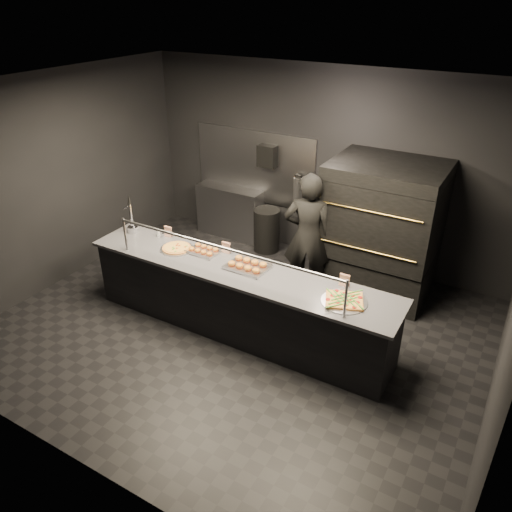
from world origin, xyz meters
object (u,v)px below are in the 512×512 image
at_px(beer_tap, 132,221).
at_px(round_pizza, 177,248).
at_px(pizza_oven, 382,228).
at_px(towel_dispenser, 268,156).
at_px(square_pizza, 344,300).
at_px(worker, 308,237).
at_px(fire_extinguisher, 298,191).
at_px(service_counter, 238,300).
at_px(trash_bin, 267,230).
at_px(slider_tray_b, 247,265).
at_px(slider_tray_a, 204,250).
at_px(prep_shelf, 230,212).

xyz_separation_m(beer_tap, round_pizza, (0.85, -0.10, -0.15)).
relative_size(pizza_oven, towel_dispenser, 5.46).
relative_size(square_pizza, worker, 0.28).
relative_size(fire_extinguisher, round_pizza, 1.17).
relative_size(service_counter, beer_tap, 7.21).
xyz_separation_m(service_counter, fire_extinguisher, (-0.35, 2.40, 0.60)).
relative_size(service_counter, towel_dispenser, 11.71).
bearing_deg(round_pizza, pizza_oven, 40.96).
distance_m(fire_extinguisher, trash_bin, 0.85).
relative_size(towel_dispenser, slider_tray_b, 0.66).
bearing_deg(slider_tray_b, pizza_oven, 58.73).
relative_size(fire_extinguisher, square_pizza, 0.99).
relative_size(pizza_oven, beer_tap, 3.36).
xyz_separation_m(pizza_oven, round_pizza, (-2.15, -1.87, -0.03)).
relative_size(towel_dispenser, trash_bin, 0.48).
bearing_deg(trash_bin, round_pizza, -94.75).
bearing_deg(trash_bin, fire_extinguisher, 30.05).
height_order(beer_tap, slider_tray_a, beer_tap).
height_order(slider_tray_a, slider_tray_b, slider_tray_b).
xyz_separation_m(slider_tray_a, slider_tray_b, (0.70, -0.07, 0.01)).
distance_m(fire_extinguisher, square_pizza, 3.00).
relative_size(pizza_oven, square_pizza, 3.76).
bearing_deg(square_pizza, slider_tray_b, 174.78).
bearing_deg(worker, prep_shelf, -46.91).
distance_m(service_counter, worker, 1.37).
bearing_deg(beer_tap, towel_dispenser, 68.28).
relative_size(pizza_oven, fire_extinguisher, 3.78).
xyz_separation_m(service_counter, worker, (0.38, 1.23, 0.45)).
xyz_separation_m(service_counter, slider_tray_b, (0.10, 0.09, 0.49)).
height_order(pizza_oven, prep_shelf, pizza_oven).
relative_size(round_pizza, slider_tray_b, 0.81).
bearing_deg(round_pizza, worker, 42.10).
distance_m(service_counter, fire_extinguisher, 2.50).
height_order(towel_dispenser, fire_extinguisher, towel_dispenser).
xyz_separation_m(prep_shelf, fire_extinguisher, (1.25, 0.08, 0.61)).
bearing_deg(worker, round_pizza, 24.01).
bearing_deg(towel_dispenser, prep_shelf, -174.29).
xyz_separation_m(square_pizza, worker, (-1.02, 1.27, -0.02)).
height_order(service_counter, slider_tray_a, service_counter).
distance_m(service_counter, round_pizza, 1.06).
height_order(slider_tray_b, square_pizza, slider_tray_b).
height_order(pizza_oven, slider_tray_a, pizza_oven).
bearing_deg(square_pizza, round_pizza, 178.34).
bearing_deg(round_pizza, slider_tray_a, 18.42).
relative_size(service_counter, slider_tray_a, 9.41).
height_order(round_pizza, worker, worker).
bearing_deg(slider_tray_a, pizza_oven, 44.19).
xyz_separation_m(pizza_oven, beer_tap, (-3.00, -1.76, 0.12)).
relative_size(slider_tray_b, square_pizza, 1.05).
xyz_separation_m(service_counter, towel_dispenser, (-0.90, 2.39, 1.09)).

